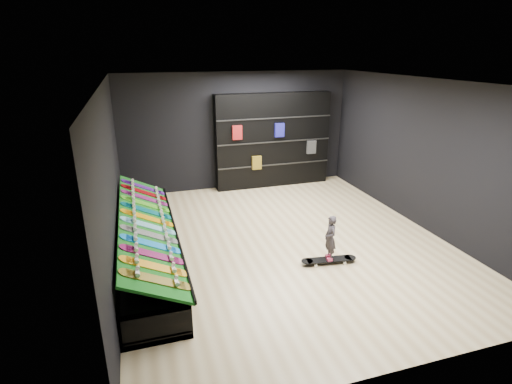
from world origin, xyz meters
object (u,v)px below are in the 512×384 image
object	(u,v)px
floor_skateboard	(329,261)
child	(330,246)
back_shelving	(273,140)
display_rack	(147,248)

from	to	relation	value
floor_skateboard	child	size ratio (longest dim) A/B	2.04
back_shelving	child	size ratio (longest dim) A/B	6.42
display_rack	child	distance (m)	3.17
display_rack	floor_skateboard	size ratio (longest dim) A/B	4.59
display_rack	child	world-z (taller)	child
child	back_shelving	bearing A→B (deg)	178.68
display_rack	floor_skateboard	distance (m)	3.17
back_shelving	floor_skateboard	size ratio (longest dim) A/B	3.15
display_rack	floor_skateboard	bearing A→B (deg)	-19.04
back_shelving	floor_skateboard	distance (m)	4.54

